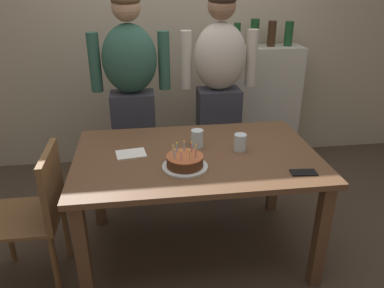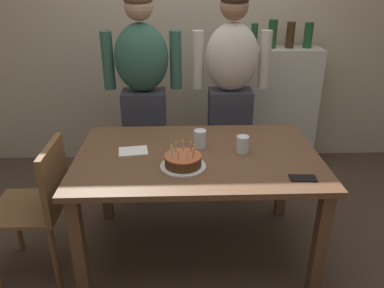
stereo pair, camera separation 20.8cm
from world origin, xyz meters
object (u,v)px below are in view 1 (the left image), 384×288
object	(u,v)px
water_glass_far	(240,142)
cell_phone	(304,172)
napkin_stack	(131,154)
dining_chair	(38,208)
person_man_bearded	(132,98)
water_glass_near	(197,139)
birthday_cake	(185,162)
person_woman_cardigan	(219,95)

from	to	relation	value
water_glass_far	cell_phone	world-z (taller)	water_glass_far
napkin_stack	dining_chair	distance (m)	0.62
person_man_bearded	dining_chair	world-z (taller)	person_man_bearded
water_glass_near	napkin_stack	xyz separation A→B (m)	(-0.42, -0.06, -0.05)
birthday_cake	water_glass_near	xyz separation A→B (m)	(0.11, 0.28, 0.02)
napkin_stack	dining_chair	bearing A→B (deg)	-161.25
water_glass_near	cell_phone	world-z (taller)	water_glass_near
cell_phone	dining_chair	bearing A→B (deg)	176.95
cell_phone	napkin_stack	world-z (taller)	same
person_man_bearded	water_glass_far	bearing A→B (deg)	131.36
cell_phone	napkin_stack	distance (m)	1.03
water_glass_far	person_man_bearded	world-z (taller)	person_man_bearded
dining_chair	water_glass_far	bearing A→B (deg)	97.22
dining_chair	cell_phone	bearing A→B (deg)	82.84
cell_phone	person_woman_cardigan	world-z (taller)	person_woman_cardigan
person_woman_cardigan	dining_chair	bearing A→B (deg)	36.39
birthday_cake	dining_chair	distance (m)	0.90
person_man_bearded	dining_chair	bearing A→B (deg)	58.80
person_woman_cardigan	water_glass_far	bearing A→B (deg)	88.62
birthday_cake	napkin_stack	size ratio (longest dim) A/B	1.48
napkin_stack	person_man_bearded	world-z (taller)	person_man_bearded
person_woman_cardigan	dining_chair	world-z (taller)	person_woman_cardigan
dining_chair	person_woman_cardigan	bearing A→B (deg)	126.39
water_glass_far	cell_phone	distance (m)	0.45
water_glass_near	person_woman_cardigan	xyz separation A→B (m)	(0.28, 0.68, 0.08)
birthday_cake	water_glass_far	xyz separation A→B (m)	(0.37, 0.19, 0.02)
birthday_cake	napkin_stack	world-z (taller)	birthday_cake
cell_phone	dining_chair	xyz separation A→B (m)	(-1.51, 0.19, -0.23)
birthday_cake	person_man_bearded	bearing A→B (deg)	107.48
birthday_cake	napkin_stack	xyz separation A→B (m)	(-0.31, 0.22, -0.03)
birthday_cake	person_woman_cardigan	xyz separation A→B (m)	(0.39, 0.95, 0.10)
person_man_bearded	dining_chair	size ratio (longest dim) A/B	1.90
water_glass_near	person_woman_cardigan	world-z (taller)	person_woman_cardigan
birthday_cake	water_glass_near	bearing A→B (deg)	67.83
water_glass_near	dining_chair	size ratio (longest dim) A/B	0.13
birthday_cake	cell_phone	bearing A→B (deg)	-13.55
person_man_bearded	person_woman_cardigan	bearing A→B (deg)	-180.00
birthday_cake	person_woman_cardigan	size ratio (longest dim) A/B	0.16
birthday_cake	water_glass_far	world-z (taller)	birthday_cake
birthday_cake	person_man_bearded	distance (m)	1.00
person_man_bearded	person_woman_cardigan	distance (m)	0.69
napkin_stack	person_woman_cardigan	size ratio (longest dim) A/B	0.11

